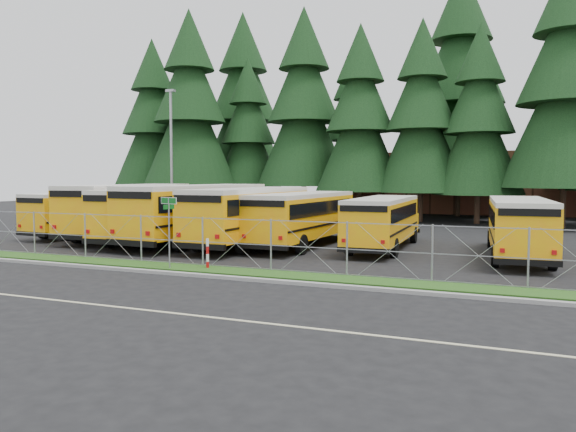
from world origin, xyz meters
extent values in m
plane|color=black|center=(0.00, 0.00, 0.00)|extent=(120.00, 120.00, 0.00)
cube|color=gray|center=(0.00, -3.10, 0.06)|extent=(50.00, 0.25, 0.12)
cube|color=#204413|center=(0.00, -1.70, 0.03)|extent=(50.00, 1.40, 0.06)
cube|color=beige|center=(0.00, -8.00, 0.01)|extent=(50.00, 0.12, 0.01)
cube|color=brown|center=(6.00, 40.00, 3.00)|extent=(22.00, 10.00, 6.00)
cylinder|color=#93959B|center=(-1.79, -2.16, 1.40)|extent=(0.06, 0.06, 2.80)
cube|color=#0D5E19|center=(-1.79, -2.16, 2.68)|extent=(0.79, 0.19, 0.22)
cube|color=white|center=(-1.79, -2.16, 2.68)|extent=(0.83, 0.19, 0.26)
cube|color=#0D5E19|center=(-1.79, -2.16, 2.44)|extent=(0.14, 0.54, 0.18)
cylinder|color=#B20C0C|center=(-0.48, -1.50, 0.60)|extent=(0.11, 0.11, 1.20)
cylinder|color=#93959B|center=(-13.79, 15.66, 5.00)|extent=(0.20, 0.20, 10.00)
cube|color=#93959B|center=(-13.79, 15.66, 10.05)|extent=(0.70, 0.35, 0.18)
camera|label=1|loc=(10.73, -20.29, 3.59)|focal=35.00mm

